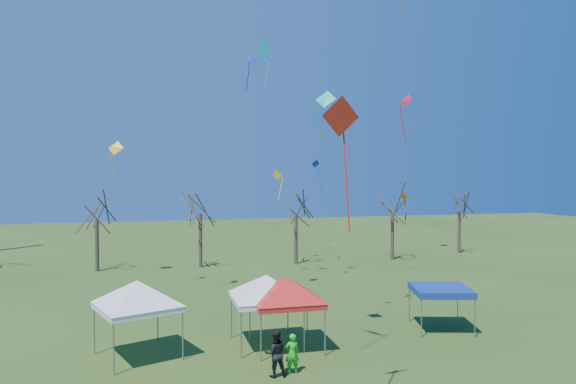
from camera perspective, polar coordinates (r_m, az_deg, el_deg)
The scene contains 21 objects.
ground at distance 22.20m, azimuth 2.07°, elevation -19.08°, with size 140.00×140.00×0.00m, color #304E19.
tree_1 at distance 44.86m, azimuth -20.52°, elevation -0.93°, with size 3.42×3.42×7.54m.
tree_2 at distance 44.43m, azimuth -9.74°, elevation -0.22°, with size 3.71×3.71×8.18m.
tree_3 at distance 45.53m, azimuth 0.90°, elevation -0.40°, with size 3.59×3.59×7.91m.
tree_4 at distance 48.76m, azimuth 11.55°, elevation -0.31°, with size 3.58×3.58×7.89m.
tree_5 at distance 54.67m, azimuth 18.52°, elevation -0.47°, with size 3.39×3.39×7.46m.
tent_white_west at distance 23.55m, azimuth -16.41°, elevation -9.95°, with size 4.13×4.13×3.89m.
tent_white_mid at distance 24.25m, azimuth -2.44°, elevation -9.70°, with size 4.32×4.32×3.81m.
tent_red at distance 23.82m, azimuth -0.25°, elevation -9.88°, with size 4.33×4.33×3.82m.
tent_blue at distance 27.92m, azimuth 16.60°, elevation -10.42°, with size 3.41×3.41×2.20m.
person_dark at distance 21.18m, azimuth -1.40°, elevation -17.48°, with size 0.90×0.70×1.85m, color black.
person_green at distance 21.53m, azimuth 0.46°, elevation -17.50°, with size 0.58×0.38×1.60m, color green.
kite_22 at distance 45.41m, azimuth 3.11°, elevation 3.05°, with size 1.01×0.88×2.87m.
kite_24 at distance 32.91m, azimuth -4.08°, elevation 14.49°, with size 1.01×0.81×2.28m.
kite_11 at distance 37.29m, azimuth -2.72°, elevation 15.34°, with size 1.24×1.44×3.20m.
kite_2 at distance 41.42m, azimuth -18.62°, elevation 4.65°, with size 1.44×1.17×3.14m.
kite_17 at distance 29.96m, azimuth 12.93°, elevation 9.74°, with size 0.60×0.91×2.62m.
kite_12 at distance 47.57m, azimuth 12.76°, elevation -0.53°, with size 0.73×1.07×3.05m.
kite_27 at distance 24.09m, azimuth 4.16°, elevation 10.20°, with size 1.15×1.07×2.44m.
kite_19 at distance 39.73m, azimuth -1.16°, elevation 1.82°, with size 0.85×0.88×2.39m.
kite_5 at distance 16.50m, azimuth 5.81°, elevation 8.17°, with size 1.34×0.53×4.31m.
Camera 1 is at (-5.81, -19.88, 7.99)m, focal length 32.00 mm.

